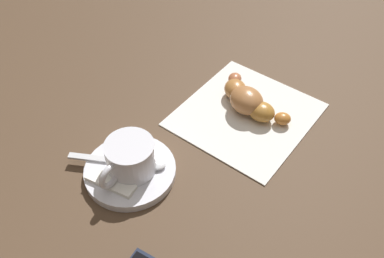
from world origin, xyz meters
TOP-DOWN VIEW (x-y plane):
  - ground_plane at (0.00, 0.00)m, footprint 1.80×1.80m
  - saucer at (0.09, -0.03)m, footprint 0.12×0.12m
  - espresso_cup at (0.09, -0.03)m, footprint 0.09×0.06m
  - teaspoon at (0.08, -0.04)m, footprint 0.09×0.12m
  - sugar_packet at (0.12, -0.03)m, footprint 0.04×0.07m
  - napkin at (-0.11, 0.01)m, footprint 0.21×0.20m
  - croissant at (-0.12, -0.00)m, footprint 0.08×0.14m

SIDE VIEW (x-z plane):
  - ground_plane at x=0.00m, z-range 0.00..0.00m
  - napkin at x=-0.11m, z-range 0.00..0.00m
  - saucer at x=0.09m, z-range 0.00..0.01m
  - teaspoon at x=0.08m, z-range 0.01..0.02m
  - sugar_packet at x=0.12m, z-range 0.01..0.02m
  - croissant at x=-0.12m, z-range 0.00..0.04m
  - espresso_cup at x=0.09m, z-range 0.01..0.06m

